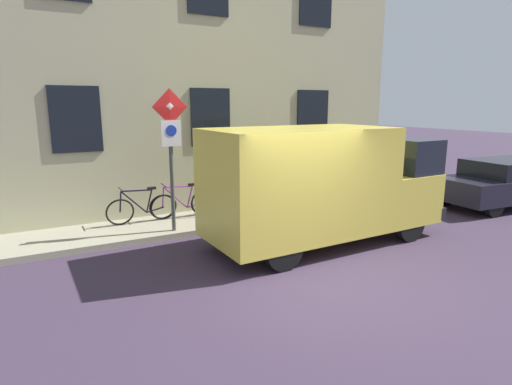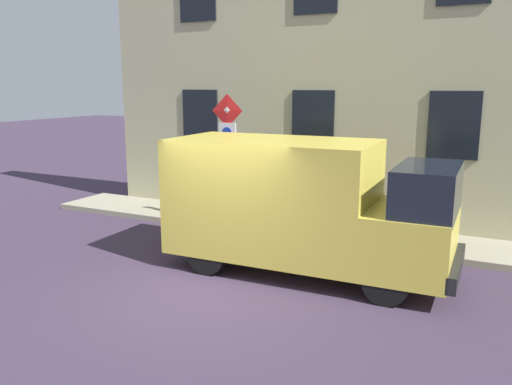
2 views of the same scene
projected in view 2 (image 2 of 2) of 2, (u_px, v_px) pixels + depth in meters
ground_plane at (209, 290)px, 9.06m from camera, size 80.00×80.00×0.00m
sidewalk_slab at (298, 228)px, 12.70m from camera, size 1.76×14.02×0.14m
building_facade at (319, 60)px, 12.96m from camera, size 0.75×12.02×8.20m
sign_post_stacked at (228, 141)px, 12.38m from camera, size 0.16×0.56×3.03m
delivery_van at (303, 203)px, 9.70m from camera, size 2.14×5.38×2.50m
bicycle_orange at (344, 212)px, 12.45m from camera, size 0.46×1.71×0.89m
bicycle_blue at (304, 208)px, 12.90m from camera, size 0.48×1.72×0.89m
bicycle_purple at (266, 204)px, 13.35m from camera, size 0.46×1.72×0.89m
bicycle_black at (231, 200)px, 13.80m from camera, size 0.46×1.71×0.89m
pedestrian at (352, 191)px, 12.18m from camera, size 0.30×0.43×1.72m
litter_bin at (364, 221)px, 11.37m from camera, size 0.44×0.44×0.90m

